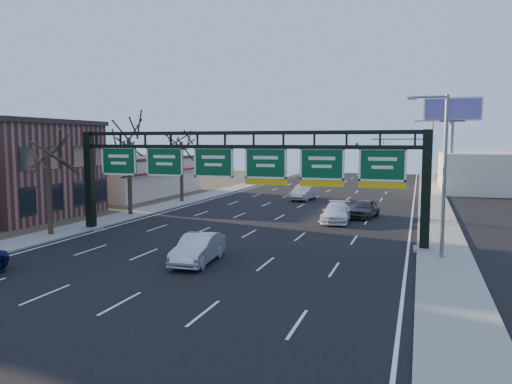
% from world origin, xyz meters
% --- Properties ---
extents(ground, '(160.00, 160.00, 0.00)m').
position_xyz_m(ground, '(0.00, 0.00, 0.00)').
color(ground, black).
rests_on(ground, ground).
extents(sidewalk_left, '(3.00, 120.00, 0.12)m').
position_xyz_m(sidewalk_left, '(-12.80, 20.00, 0.06)').
color(sidewalk_left, gray).
rests_on(sidewalk_left, ground).
extents(sidewalk_right, '(3.00, 120.00, 0.12)m').
position_xyz_m(sidewalk_right, '(12.80, 20.00, 0.06)').
color(sidewalk_right, gray).
rests_on(sidewalk_right, ground).
extents(dirt_strip_left, '(21.00, 120.00, 0.06)m').
position_xyz_m(dirt_strip_left, '(-25.00, 20.00, 0.03)').
color(dirt_strip_left, '#473D2B').
rests_on(dirt_strip_left, ground).
extents(lane_markings, '(21.60, 120.00, 0.01)m').
position_xyz_m(lane_markings, '(0.00, 20.00, 0.01)').
color(lane_markings, white).
rests_on(lane_markings, ground).
extents(sign_gantry, '(24.60, 1.20, 7.20)m').
position_xyz_m(sign_gantry, '(0.16, 8.00, 4.63)').
color(sign_gantry, black).
rests_on(sign_gantry, ground).
extents(brick_block, '(10.40, 12.40, 8.30)m').
position_xyz_m(brick_block, '(-21.50, 11.00, 4.16)').
color(brick_block, brown).
rests_on(brick_block, ground).
extents(cream_strip, '(10.90, 18.40, 4.70)m').
position_xyz_m(cream_strip, '(-21.48, 29.00, 2.36)').
color(cream_strip, beige).
rests_on(cream_strip, ground).
extents(building_right_distant, '(12.00, 20.00, 5.00)m').
position_xyz_m(building_right_distant, '(20.00, 50.00, 2.50)').
color(building_right_distant, beige).
rests_on(building_right_distant, ground).
extents(tree_gantry, '(3.60, 3.60, 8.48)m').
position_xyz_m(tree_gantry, '(-12.80, 5.00, 7.11)').
color(tree_gantry, '#30261A').
rests_on(tree_gantry, sidewalk_left).
extents(tree_mid, '(3.60, 3.60, 9.24)m').
position_xyz_m(tree_mid, '(-12.80, 15.00, 7.85)').
color(tree_mid, '#30261A').
rests_on(tree_mid, sidewalk_left).
extents(tree_far, '(3.60, 3.60, 8.86)m').
position_xyz_m(tree_far, '(-12.80, 25.00, 7.48)').
color(tree_far, '#30261A').
rests_on(tree_far, sidewalk_left).
extents(streetlight_near, '(2.15, 0.22, 9.00)m').
position_xyz_m(streetlight_near, '(12.47, 6.00, 5.08)').
color(streetlight_near, slate).
rests_on(streetlight_near, sidewalk_right).
extents(streetlight_far, '(2.15, 0.22, 9.00)m').
position_xyz_m(streetlight_far, '(12.47, 40.00, 5.08)').
color(streetlight_far, slate).
rests_on(streetlight_far, sidewalk_right).
extents(billboard_right, '(7.00, 0.50, 12.00)m').
position_xyz_m(billboard_right, '(15.00, 44.98, 9.06)').
color(billboard_right, slate).
rests_on(billboard_right, ground).
extents(traffic_signal_mast, '(10.16, 0.54, 7.00)m').
position_xyz_m(traffic_signal_mast, '(5.69, 55.00, 5.50)').
color(traffic_signal_mast, black).
rests_on(traffic_signal_mast, ground).
extents(car_silver_sedan, '(1.99, 4.81, 1.55)m').
position_xyz_m(car_silver_sedan, '(0.16, 1.11, 0.77)').
color(car_silver_sedan, '#B8B8BD').
rests_on(car_silver_sedan, ground).
extents(car_white_wagon, '(2.41, 5.34, 1.52)m').
position_xyz_m(car_white_wagon, '(5.02, 17.06, 0.76)').
color(car_white_wagon, white).
rests_on(car_white_wagon, ground).
extents(car_grey_far, '(2.65, 4.80, 1.55)m').
position_xyz_m(car_grey_far, '(6.91, 20.16, 0.77)').
color(car_grey_far, '#393B3E').
rests_on(car_grey_far, ground).
extents(car_silver_distant, '(2.36, 5.26, 1.68)m').
position_xyz_m(car_silver_distant, '(-0.79, 31.07, 0.84)').
color(car_silver_distant, '#9E9FA3').
rests_on(car_silver_distant, ground).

